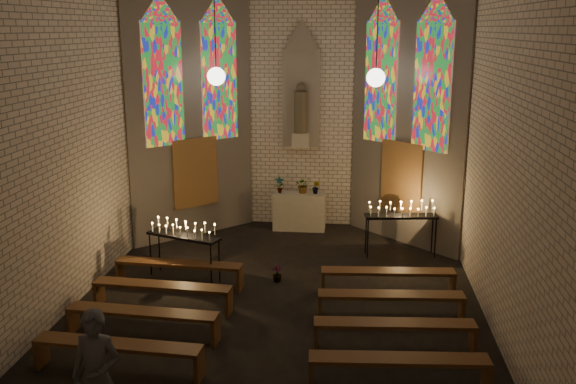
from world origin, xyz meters
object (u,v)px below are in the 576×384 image
object	(u,v)px
aisle_flower_pot	(277,274)
votive_stand_left	(183,232)
visitor	(97,376)
altar	(299,211)
votive_stand_right	(401,212)

from	to	relation	value
aisle_flower_pot	votive_stand_left	size ratio (longest dim) A/B	0.21
votive_stand_left	visitor	distance (m)	5.65
altar	votive_stand_right	world-z (taller)	votive_stand_right
altar	visitor	xyz separation A→B (m)	(-1.82, -9.46, 0.42)
altar	visitor	bearing A→B (deg)	-100.91
votive_stand_right	visitor	xyz separation A→B (m)	(-4.42, -7.61, -0.16)
visitor	votive_stand_right	bearing A→B (deg)	61.19
votive_stand_left	visitor	world-z (taller)	visitor
aisle_flower_pot	votive_stand_right	xyz separation A→B (m)	(2.74, 1.93, 0.90)
aisle_flower_pot	visitor	xyz separation A→B (m)	(-1.68, -5.68, 0.74)
aisle_flower_pot	votive_stand_right	bearing A→B (deg)	35.20
altar	votive_stand_right	distance (m)	3.24
altar	visitor	world-z (taller)	visitor
votive_stand_right	visitor	bearing A→B (deg)	-127.41
aisle_flower_pot	votive_stand_left	bearing A→B (deg)	-178.93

